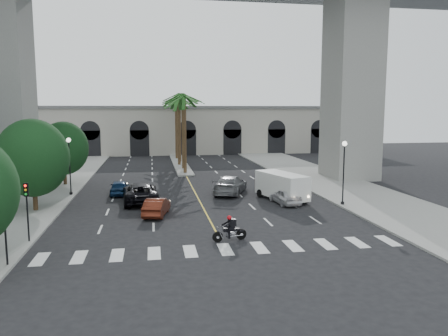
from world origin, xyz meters
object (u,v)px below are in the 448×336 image
traffic_signal_far (27,202)px  motorcycle_rider (231,229)px  lamp_post_right (344,167)px  car_d (230,185)px  cargo_van (282,185)px  car_b (157,207)px  car_e (119,187)px  traffic_signal_near (4,219)px  car_c (140,193)px  car_a (285,196)px  lamp_post_left_far (70,161)px

traffic_signal_far → motorcycle_rider: (11.89, -1.39, -1.80)m
lamp_post_right → car_d: bearing=140.7°
traffic_signal_far → cargo_van: size_ratio=0.61×
car_b → car_e: 9.33m
traffic_signal_near → cargo_van: (18.42, 13.44, -1.18)m
car_b → cargo_van: 11.49m
traffic_signal_far → traffic_signal_near: bearing=-90.0°
lamp_post_right → car_c: lamp_post_right is taller
lamp_post_right → car_a: (-4.42, 1.58, -2.54)m
traffic_signal_far → lamp_post_right: bearing=16.0°
motorcycle_rider → car_e: size_ratio=0.54×
traffic_signal_near → car_d: 22.57m
lamp_post_right → car_a: 5.34m
car_a → cargo_van: size_ratio=0.67×
traffic_signal_far → car_b: 9.68m
car_d → car_e: car_d is taller
traffic_signal_near → car_c: traffic_signal_near is taller
car_d → car_b: bearing=69.3°
lamp_post_left_far → traffic_signal_near: (0.10, -18.50, -0.71)m
traffic_signal_near → cargo_van: 22.83m
traffic_signal_near → car_a: 21.99m
car_b → car_d: bearing=-121.0°
traffic_signal_near → car_b: (7.55, 9.76, -1.84)m
car_a → car_e: size_ratio=1.00×
car_a → traffic_signal_far: bearing=17.7°
motorcycle_rider → car_a: 11.43m
motorcycle_rider → car_e: bearing=104.1°
car_a → car_e: (-14.04, 6.40, 0.00)m
cargo_van → car_c: bearing=157.7°
car_a → car_b: size_ratio=0.98×
traffic_signal_near → car_e: 19.05m
car_c → car_e: car_c is taller
motorcycle_rider → car_b: (-4.34, 7.15, -0.04)m
traffic_signal_near → car_d: (14.51, 17.21, -1.66)m
lamp_post_right → traffic_signal_near: bearing=-155.2°
lamp_post_left_far → car_a: 19.64m
cargo_van → motorcycle_rider: bearing=-138.0°
lamp_post_right → car_c: size_ratio=0.87×
motorcycle_rider → car_b: size_ratio=0.53×
lamp_post_right → car_e: (-18.46, 7.98, -2.54)m
lamp_post_right → car_b: (-15.15, -0.74, -2.55)m
lamp_post_right → car_e: bearing=156.6°
car_c → cargo_van: bearing=170.9°
traffic_signal_far → car_b: size_ratio=0.90×
car_a → cargo_van: cargo_van is taller
lamp_post_right → cargo_van: lamp_post_right is taller
motorcycle_rider → cargo_van: size_ratio=0.36×
lamp_post_left_far → lamp_post_right: 24.16m
car_b → car_c: 5.00m
lamp_post_left_far → car_e: size_ratio=1.34×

